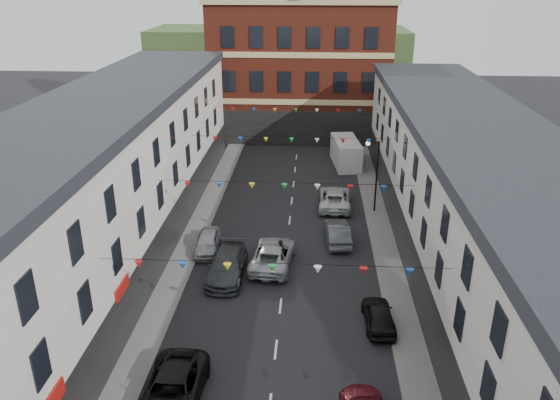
% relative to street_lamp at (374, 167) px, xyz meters
% --- Properties ---
extents(ground, '(160.00, 160.00, 0.00)m').
position_rel_street_lamp_xyz_m(ground, '(-6.55, -14.00, -3.90)').
color(ground, black).
rests_on(ground, ground).
extents(pavement_left, '(1.80, 64.00, 0.15)m').
position_rel_street_lamp_xyz_m(pavement_left, '(-13.45, -12.00, -3.83)').
color(pavement_left, '#605E5B').
rests_on(pavement_left, ground).
extents(pavement_right, '(1.80, 64.00, 0.15)m').
position_rel_street_lamp_xyz_m(pavement_right, '(0.35, -12.00, -3.83)').
color(pavement_right, '#605E5B').
rests_on(pavement_right, ground).
extents(terrace_left, '(8.40, 56.00, 10.70)m').
position_rel_street_lamp_xyz_m(terrace_left, '(-18.33, -13.00, 1.44)').
color(terrace_left, beige).
rests_on(terrace_left, ground).
extents(terrace_right, '(8.40, 56.00, 9.70)m').
position_rel_street_lamp_xyz_m(terrace_right, '(5.23, -13.00, 0.95)').
color(terrace_right, beige).
rests_on(terrace_right, ground).
extents(civic_building, '(20.60, 13.30, 18.50)m').
position_rel_street_lamp_xyz_m(civic_building, '(-6.55, 23.95, 4.23)').
color(civic_building, maroon).
rests_on(civic_building, ground).
extents(clock_tower, '(5.60, 5.60, 30.00)m').
position_rel_street_lamp_xyz_m(clock_tower, '(-14.05, 21.00, 11.03)').
color(clock_tower, maroon).
rests_on(clock_tower, ground).
extents(distant_hill, '(40.00, 14.00, 10.00)m').
position_rel_street_lamp_xyz_m(distant_hill, '(-10.55, 48.00, 1.10)').
color(distant_hill, '#355326').
rests_on(distant_hill, ground).
extents(street_lamp, '(1.10, 0.36, 6.00)m').
position_rel_street_lamp_xyz_m(street_lamp, '(0.00, 0.00, 0.00)').
color(street_lamp, black).
rests_on(street_lamp, ground).
extents(car_left_c, '(2.61, 5.61, 1.55)m').
position_rel_street_lamp_xyz_m(car_left_c, '(-10.90, -22.27, -3.13)').
color(car_left_c, black).
rests_on(car_left_c, ground).
extents(car_left_d, '(2.28, 5.50, 1.59)m').
position_rel_street_lamp_xyz_m(car_left_d, '(-10.15, -10.80, -3.11)').
color(car_left_d, '#36383C').
rests_on(car_left_d, ground).
extents(car_left_e, '(1.83, 4.11, 1.37)m').
position_rel_street_lamp_xyz_m(car_left_e, '(-12.05, -7.46, -3.22)').
color(car_left_e, gray).
rests_on(car_left_e, ground).
extents(car_right_d, '(1.73, 3.95, 1.32)m').
position_rel_street_lamp_xyz_m(car_right_d, '(-1.05, -15.57, -3.24)').
color(car_right_d, black).
rests_on(car_right_d, ground).
extents(car_right_e, '(1.92, 4.62, 1.49)m').
position_rel_street_lamp_xyz_m(car_right_e, '(-2.95, -5.47, -3.16)').
color(car_right_e, '#4A4C51').
rests_on(car_right_e, ground).
extents(car_right_f, '(2.68, 5.57, 1.53)m').
position_rel_street_lamp_xyz_m(car_right_f, '(-2.95, 1.00, -3.14)').
color(car_right_f, silver).
rests_on(car_right_f, ground).
extents(moving_car, '(3.06, 5.79, 1.55)m').
position_rel_street_lamp_xyz_m(moving_car, '(-7.35, -9.15, -3.13)').
color(moving_car, '#A6A9AD').
rests_on(moving_car, ground).
extents(white_van, '(2.97, 6.18, 2.63)m').
position_rel_street_lamp_xyz_m(white_van, '(-1.52, 11.77, -2.59)').
color(white_van, silver).
rests_on(white_van, ground).
extents(pedestrian, '(0.82, 0.69, 1.90)m').
position_rel_street_lamp_xyz_m(pedestrian, '(-6.83, -9.31, -2.95)').
color(pedestrian, black).
rests_on(pedestrian, ground).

